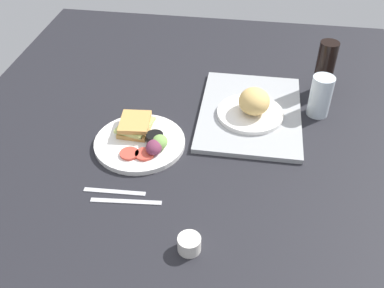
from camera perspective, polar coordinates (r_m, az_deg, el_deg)
ground_plane at (r=133.78cm, az=-1.14°, el=-1.14°), size 190.00×150.00×3.00cm
serving_tray at (r=147.53cm, az=7.55°, el=4.07°), size 45.05×33.07×1.60cm
bread_plate_near at (r=143.15cm, az=7.85°, el=4.85°), size 21.57×21.57×9.25cm
plate_with_salad at (r=134.17cm, az=-6.63°, el=0.50°), size 27.60×27.60×5.40cm
drinking_glass at (r=149.09cm, az=16.32°, el=5.98°), size 7.11×7.11×13.97cm
soda_bottle at (r=159.33cm, az=16.83°, el=9.36°), size 6.40×6.40×19.44cm
espresso_cup at (r=105.92cm, az=-0.36°, el=-12.83°), size 5.60×5.60×4.00cm
fork at (r=121.33cm, az=-10.01°, el=-6.07°), size 2.15×17.05×0.50cm
knife at (r=118.35cm, az=-8.56°, el=-7.34°), size 3.05×19.05×0.50cm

